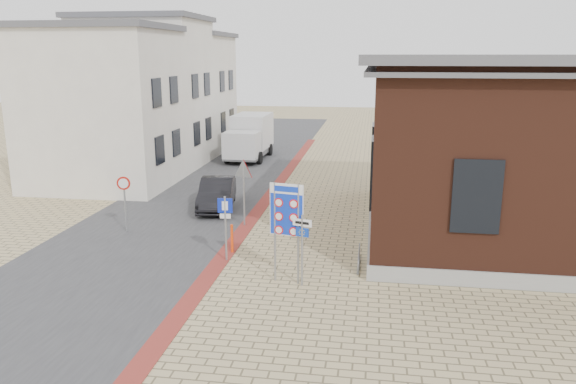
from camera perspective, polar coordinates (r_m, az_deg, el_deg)
The scene contains 16 objects.
ground at distance 17.10m, azimuth -2.08°, elevation -9.65°, with size 120.00×120.00×0.00m, color tan.
road_strip at distance 32.29m, azimuth -6.72°, elevation 1.56°, with size 7.00×60.00×0.02m, color #38383A.
curb_strip at distance 26.76m, azimuth -2.30°, elevation -0.90°, with size 0.60×40.00×0.02m, color maroon.
brick_building at distance 23.43m, azimuth 23.56°, elevation 4.51°, with size 13.00×13.00×6.80m.
townhouse_near at distance 30.87m, azimuth -18.43°, elevation 8.21°, with size 7.40×6.40×8.30m.
townhouse_mid at distance 36.28m, azimuth -14.18°, elevation 9.86°, with size 7.40×6.40×9.10m.
townhouse_far at distance 41.89m, azimuth -10.96°, elevation 9.95°, with size 7.40×6.40×8.30m.
bike_rack at distance 18.78m, azimuth 7.21°, elevation -6.69°, with size 0.08×1.80×0.60m.
sedan at distance 25.60m, azimuth -7.23°, elevation -0.15°, with size 1.44×4.14×1.36m, color black.
box_truck at distance 37.54m, azimuth -3.93°, elevation 5.64°, with size 2.46×5.58×2.90m.
border_sign at distance 16.73m, azimuth -0.14°, elevation -2.02°, with size 1.05×0.25×3.10m.
essen_sign at distance 16.71m, azimuth 1.45°, elevation -4.87°, with size 0.59×0.21×2.23m.
parking_sign at distance 18.81m, azimuth -6.38°, elevation -2.62°, with size 0.50×0.09×2.25m.
yield_sign at distance 22.50m, azimuth -4.54°, elevation 1.62°, with size 0.91×0.41×2.70m.
speed_sign at distance 22.68m, azimuth -16.28°, elevation -0.33°, with size 0.52×0.12×2.23m.
bollard at distance 19.84m, azimuth -5.71°, elevation -4.74°, with size 0.09×0.09×1.04m, color #FF440D.
Camera 1 is at (2.98, -15.40, 6.80)m, focal length 35.00 mm.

